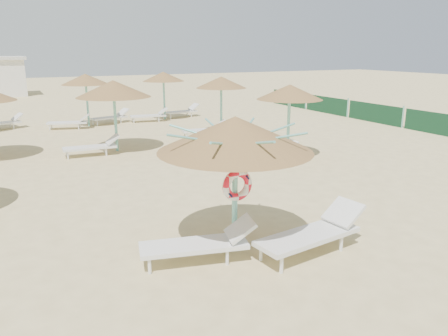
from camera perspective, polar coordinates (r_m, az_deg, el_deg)
name	(u,v)px	position (r m, az deg, el deg)	size (l,w,h in m)	color
ground	(228,241)	(9.12, 0.49, -9.50)	(120.00, 120.00, 0.00)	#D7C183
main_palapa	(235,135)	(8.13, 1.47, 4.36)	(2.93, 2.93, 2.63)	#71C5B7
lounger_main_a	(201,243)	(8.18, -2.97, -9.74)	(2.21, 1.10, 0.77)	silver
lounger_main_b	(314,232)	(8.68, 11.66, -8.22)	(2.42, 1.02, 0.85)	silver
palapa_field	(87,89)	(18.41, -17.43, 9.77)	(14.27, 14.46, 2.71)	#71C5B7
windbreak_fence	(375,113)	(25.05, 19.13, 6.78)	(0.08, 19.84, 1.10)	#184A24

